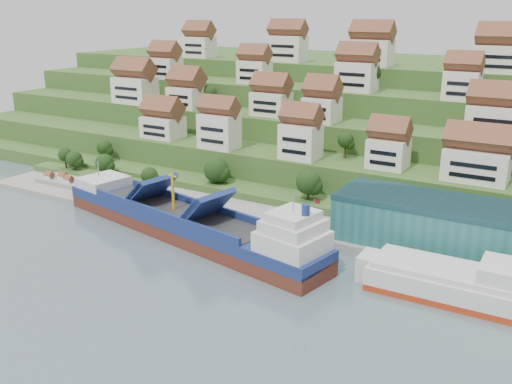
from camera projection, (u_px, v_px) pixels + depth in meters
The scene contains 11 objects.
ground at pixel (219, 243), 124.96m from camera, with size 300.00×300.00×0.00m, color slate.
quay at pixel (331, 233), 127.15m from camera, with size 180.00×14.00×2.20m, color gray.
pebble_beach at pixel (75, 187), 162.90m from camera, with size 45.00×20.00×1.00m, color gray.
hillside at pixel (380, 120), 206.43m from camera, with size 260.00×128.00×31.00m.
hillside_village at pixel (344, 96), 166.39m from camera, with size 157.43×62.65×29.01m.
hillside_trees at pixel (286, 132), 158.80m from camera, with size 139.23×62.20×31.98m.
warehouse at pixel (487, 232), 111.33m from camera, with size 60.00×15.00×10.00m, color #276B69.
flagpole at pixel (315, 214), 122.21m from camera, with size 1.28×0.16×8.00m.
beach_huts at pixel (66, 181), 162.37m from camera, with size 14.40×3.70×2.20m.
cargo_ship at pixel (192, 225), 126.51m from camera, with size 75.22×25.44×16.45m.
second_ship at pixel (460, 285), 100.08m from camera, with size 30.53×11.70×8.81m.
Camera 1 is at (66.15, -95.17, 48.71)m, focal length 40.00 mm.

